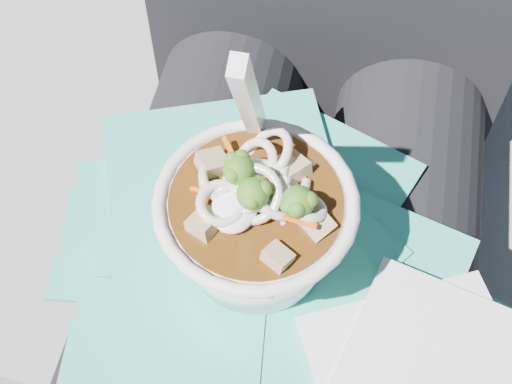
% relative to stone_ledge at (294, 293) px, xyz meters
% --- Properties ---
extents(stone_ledge, '(1.03, 0.57, 0.46)m').
position_rel_stone_ledge_xyz_m(stone_ledge, '(0.00, 0.00, 0.00)').
color(stone_ledge, slate).
rests_on(stone_ledge, ground).
extents(lap, '(0.32, 0.48, 0.14)m').
position_rel_stone_ledge_xyz_m(lap, '(0.00, -0.15, 0.30)').
color(lap, black).
rests_on(lap, stone_ledge).
extents(person_body, '(0.34, 0.94, 1.00)m').
position_rel_stone_ledge_xyz_m(person_body, '(0.00, -0.06, 0.32)').
color(person_body, black).
rests_on(person_body, ground).
extents(plastic_bag, '(0.36, 0.35, 0.02)m').
position_rel_stone_ledge_xyz_m(plastic_bag, '(-0.01, -0.17, 0.38)').
color(plastic_bag, '#2AB198').
rests_on(plastic_bag, lap).
extents(napkins, '(0.18, 0.18, 0.01)m').
position_rel_stone_ledge_xyz_m(napkins, '(0.11, -0.22, 0.39)').
color(napkins, silver).
rests_on(napkins, plastic_bag).
extents(udon_bowl, '(0.13, 0.14, 0.19)m').
position_rel_stone_ledge_xyz_m(udon_bowl, '(-0.02, -0.15, 0.44)').
color(udon_bowl, white).
rests_on(udon_bowl, plastic_bag).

